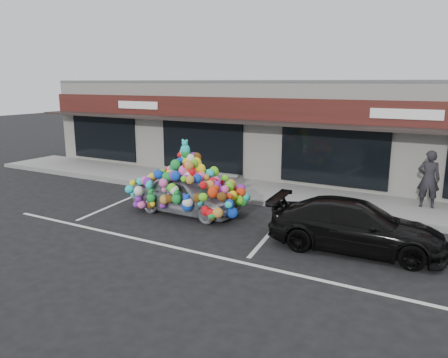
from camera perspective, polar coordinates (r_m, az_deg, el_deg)
The scene contains 10 objects.
ground at distance 14.01m, azimuth -4.57°, elevation -5.08°, with size 90.00×90.00×0.00m, color black.
shop_building at distance 20.97m, azimuth 8.46°, elevation 6.76°, with size 24.00×7.20×4.31m.
sidewalk at distance 17.32m, azimuth 2.87°, elevation -1.35°, with size 26.00×3.00×0.15m, color gray.
kerb at distance 16.03m, azimuth 0.44°, elevation -2.48°, with size 26.00×0.18×0.16m, color slate.
parking_stripe_left at distance 16.10m, azimuth -13.65°, elevation -3.04°, with size 0.12×4.40×0.01m, color silver.
parking_stripe_mid at distance 12.90m, azimuth 6.36°, elevation -6.68°, with size 0.12×4.40×0.01m, color silver.
lane_line at distance 11.17m, azimuth -2.67°, elevation -9.74°, with size 14.00×0.12×0.01m, color silver.
toy_car at distance 14.34m, azimuth -4.97°, elevation -1.42°, with size 2.71×3.99×2.31m.
black_sedan at distance 11.71m, azimuth 16.82°, elevation -5.88°, with size 4.41×1.79×1.28m, color black.
pedestrian_a at distance 15.87m, azimuth 25.17°, elevation -0.00°, with size 0.70×0.46×1.92m, color black.
Camera 1 is at (7.55, -11.01, 4.25)m, focal length 35.00 mm.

